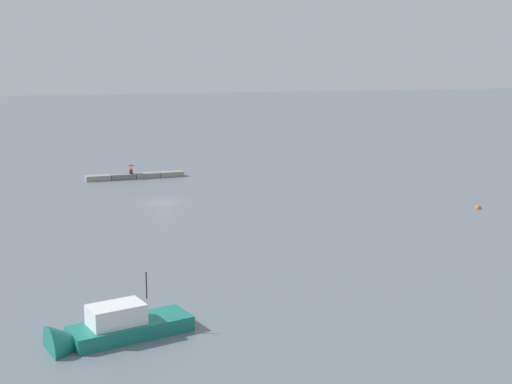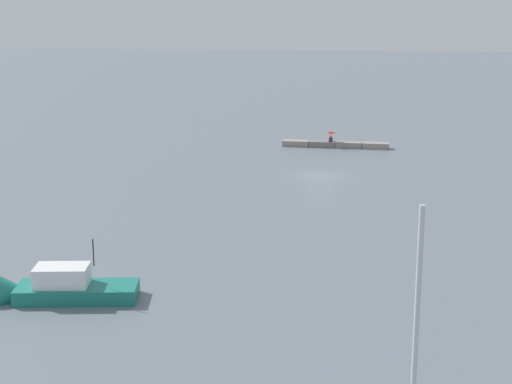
{
  "view_description": "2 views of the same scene",
  "coord_description": "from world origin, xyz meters",
  "views": [
    {
      "loc": [
        15.59,
        71.28,
        14.6
      ],
      "look_at": [
        -5.01,
        14.54,
        3.36
      ],
      "focal_mm": 49.36,
      "sensor_mm": 36.0,
      "label": 1
    },
    {
      "loc": [
        -7.25,
        72.56,
        15.31
      ],
      "look_at": [
        2.42,
        20.92,
        3.07
      ],
      "focal_mm": 54.25,
      "sensor_mm": 36.0,
      "label": 2
    }
  ],
  "objects": [
    {
      "name": "motorboat_teal_near",
      "position": [
        10.92,
        35.47,
        0.46
      ],
      "size": [
        8.0,
        3.9,
        4.31
      ],
      "rotation": [
        0.0,
        0.0,
        4.92
      ],
      "color": "#197266",
      "rests_on": "ground_plane"
    },
    {
      "name": "mooring_buoy_near",
      "position": [
        -29.03,
        13.89,
        0.1
      ],
      "size": [
        0.57,
        0.57,
        0.57
      ],
      "color": "#EA5914",
      "rests_on": "ground_plane"
    },
    {
      "name": "person_seated_maroon_left",
      "position": [
        0.55,
        -16.26,
        0.92
      ],
      "size": [
        0.41,
        0.62,
        0.73
      ],
      "rotation": [
        0.0,
        0.0,
        -0.05
      ],
      "color": "#1E2333",
      "rests_on": "seawall_pier"
    },
    {
      "name": "ground_plane",
      "position": [
        0.0,
        0.0,
        0.0
      ],
      "size": [
        500.0,
        500.0,
        0.0
      ],
      "primitive_type": "plane",
      "color": "slate"
    },
    {
      "name": "seawall_pier",
      "position": [
        -0.0,
        -16.33,
        0.33
      ],
      "size": [
        12.36,
        1.43,
        0.66
      ],
      "color": "gray",
      "rests_on": "ground_plane"
    },
    {
      "name": "umbrella_open_red",
      "position": [
        0.55,
        -16.24,
        1.76
      ],
      "size": [
        1.11,
        1.11,
        1.25
      ],
      "color": "black",
      "rests_on": "seawall_pier"
    }
  ]
}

